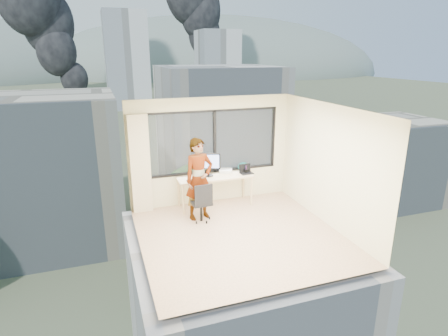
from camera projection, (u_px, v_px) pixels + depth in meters
name	position (u px, v px, depth m)	size (l,w,h in m)	color
floor	(240.00, 235.00, 7.62)	(4.00, 4.00, 0.01)	#DAB28E
ceiling	(242.00, 109.00, 6.84)	(4.00, 4.00, 0.01)	white
wall_front	(290.00, 216.00, 5.42)	(4.00, 0.01, 2.60)	beige
wall_left	(136.00, 187.00, 6.61)	(0.01, 4.00, 2.60)	beige
wall_right	(328.00, 165.00, 7.85)	(0.01, 4.00, 2.60)	beige
window_wall	(213.00, 141.00, 8.98)	(3.30, 0.16, 1.55)	black
curtain	(140.00, 164.00, 8.43)	(0.45, 0.14, 2.30)	beige
desk	(215.00, 191.00, 9.00)	(1.80, 0.60, 0.75)	beige
chair	(201.00, 201.00, 8.13)	(0.47, 0.47, 0.93)	black
person	(199.00, 179.00, 8.16)	(0.67, 0.44, 1.84)	#2D2D33
monitor	(208.00, 165.00, 8.82)	(0.57, 0.12, 0.57)	black
game_console	(226.00, 171.00, 9.18)	(0.31, 0.26, 0.08)	white
laptop	(247.00, 170.00, 9.05)	(0.31, 0.33, 0.20)	black
cellphone	(188.00, 181.00, 8.56)	(0.11, 0.05, 0.01)	black
pen_cup	(246.00, 171.00, 9.12)	(0.07, 0.07, 0.09)	black
handbag	(243.00, 166.00, 9.29)	(0.27, 0.14, 0.21)	#0E5452
exterior_ground	(105.00, 109.00, 120.09)	(400.00, 400.00, 0.04)	#515B3D
near_bldg_a	(29.00, 173.00, 33.99)	(16.00, 12.00, 14.00)	beige
near_bldg_b	(219.00, 131.00, 47.43)	(14.00, 13.00, 16.00)	silver
near_bldg_c	(385.00, 161.00, 44.88)	(12.00, 10.00, 10.00)	beige
far_tower_b	(127.00, 61.00, 118.09)	(13.00, 13.00, 30.00)	silver
far_tower_c	(217.00, 64.00, 148.23)	(15.00, 15.00, 26.00)	silver
hill_b	(214.00, 73.00, 331.62)	(300.00, 220.00, 96.00)	slate
tree_b	(201.00, 234.00, 27.94)	(7.60, 7.60, 9.00)	#174619
tree_c	(280.00, 144.00, 53.23)	(8.40, 8.40, 10.00)	#174619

